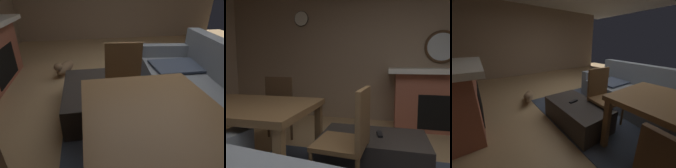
# 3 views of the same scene
# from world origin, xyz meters

# --- Properties ---
(floor) EXTENTS (8.86, 8.86, 0.00)m
(floor) POSITION_xyz_m (0.00, 0.00, 0.00)
(floor) COLOR tan
(wall_left) EXTENTS (0.12, 6.57, 2.74)m
(wall_left) POSITION_xyz_m (-3.69, 0.00, 1.37)
(wall_left) COLOR #9E846B
(wall_left) RESTS_ON ground
(area_rug) EXTENTS (2.60, 2.00, 0.01)m
(area_rug) POSITION_xyz_m (0.35, -0.44, 0.01)
(area_rug) COLOR #3D475B
(area_rug) RESTS_ON ground
(fireplace) EXTENTS (1.81, 0.76, 1.04)m
(fireplace) POSITION_xyz_m (-0.69, -2.71, 0.53)
(fireplace) COLOR #9E5642
(fireplace) RESTS_ON ground
(couch) EXTENTS (2.19, 1.24, 0.89)m
(couch) POSITION_xyz_m (0.46, 0.29, 0.31)
(couch) COLOR slate
(couch) RESTS_ON ground
(ottoman_coffee_table) EXTENTS (1.09, 0.65, 0.38)m
(ottoman_coffee_table) POSITION_xyz_m (0.35, -1.09, 0.19)
(ottoman_coffee_table) COLOR #2D2826
(ottoman_coffee_table) RESTS_ON ground
(tv_remote) EXTENTS (0.07, 0.17, 0.02)m
(tv_remote) POSITION_xyz_m (0.28, -1.12, 0.39)
(tv_remote) COLOR black
(tv_remote) RESTS_ON ottoman_coffee_table
(dining_chair_west) EXTENTS (0.47, 0.47, 0.93)m
(dining_chair_west) POSITION_xyz_m (0.51, -0.69, 0.52)
(dining_chair_west) COLOR brown
(dining_chair_west) RESTS_ON ground
(small_dog) EXTENTS (0.59, 0.40, 0.28)m
(small_dog) POSITION_xyz_m (-0.88, -1.51, 0.16)
(small_dog) COLOR #8C6B4C
(small_dog) RESTS_ON ground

